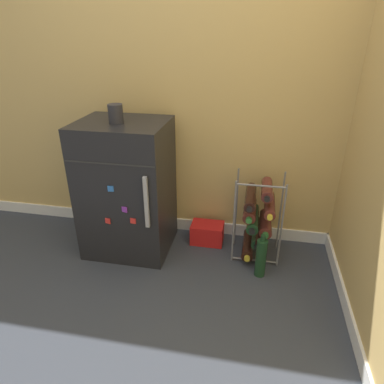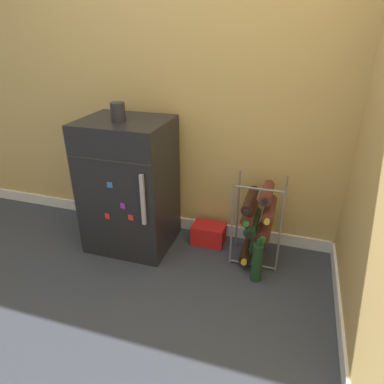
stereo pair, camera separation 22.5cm
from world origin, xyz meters
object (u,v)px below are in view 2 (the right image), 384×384
(loose_bottle_floor, at_px, (257,262))
(wine_rack, at_px, (257,223))
(soda_box, at_px, (209,234))
(fridge_top_cup, at_px, (118,112))
(mini_fridge, at_px, (130,185))

(loose_bottle_floor, bearing_deg, wine_rack, 100.04)
(wine_rack, xyz_separation_m, loose_bottle_floor, (0.04, -0.22, -0.15))
(soda_box, relative_size, fridge_top_cup, 2.04)
(fridge_top_cup, relative_size, loose_bottle_floor, 0.38)
(loose_bottle_floor, bearing_deg, soda_box, 141.58)
(wine_rack, height_order, fridge_top_cup, fridge_top_cup)
(wine_rack, bearing_deg, fridge_top_cup, -173.68)
(wine_rack, distance_m, loose_bottle_floor, 0.27)
(soda_box, bearing_deg, loose_bottle_floor, -38.42)
(soda_box, bearing_deg, fridge_top_cup, -160.88)
(fridge_top_cup, bearing_deg, soda_box, 19.12)
(soda_box, bearing_deg, wine_rack, -14.41)
(mini_fridge, xyz_separation_m, loose_bottle_floor, (0.92, -0.16, -0.32))
(fridge_top_cup, xyz_separation_m, loose_bottle_floor, (0.93, -0.12, -0.83))
(wine_rack, distance_m, fridge_top_cup, 1.13)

